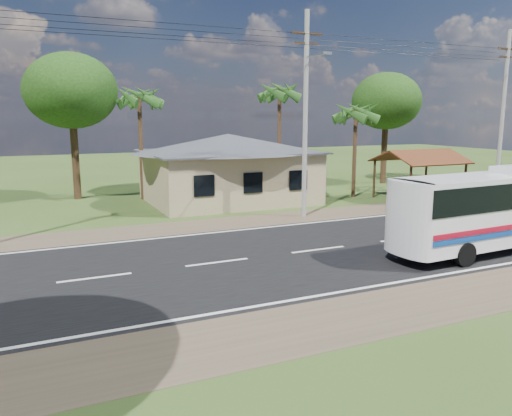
{
  "coord_description": "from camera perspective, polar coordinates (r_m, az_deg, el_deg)",
  "views": [
    {
      "loc": [
        -10.71,
        -17.37,
        5.55
      ],
      "look_at": [
        -2.42,
        1.0,
        1.81
      ],
      "focal_mm": 35.0,
      "sensor_mm": 36.0,
      "label": 1
    }
  ],
  "objects": [
    {
      "name": "concrete_barrier",
      "position": [
        32.71,
        20.11,
        0.89
      ],
      "size": [
        7.0,
        0.3,
        0.9
      ],
      "primitive_type": "cube",
      "color": "#9E9E99",
      "rests_on": "ground"
    },
    {
      "name": "waiting_shed",
      "position": [
        35.21,
        18.23,
        5.39
      ],
      "size": [
        5.2,
        4.48,
        3.35
      ],
      "color": "#392414",
      "rests_on": "ground"
    },
    {
      "name": "tree_behind_house",
      "position": [
        35.51,
        -20.39,
        12.39
      ],
      "size": [
        6.0,
        6.0,
        9.61
      ],
      "color": "#47301E",
      "rests_on": "ground"
    },
    {
      "name": "tree_behind_shed",
      "position": [
        42.76,
        14.68,
        11.69
      ],
      "size": [
        5.6,
        5.6,
        9.02
      ],
      "color": "#47301E",
      "rests_on": "ground"
    },
    {
      "name": "palm_mid",
      "position": [
        36.91,
        2.71,
        12.99
      ],
      "size": [
        2.8,
        2.8,
        8.2
      ],
      "color": "#47301E",
      "rests_on": "ground"
    },
    {
      "name": "road",
      "position": [
        21.15,
        7.12,
        -4.76
      ],
      "size": [
        120.0,
        16.0,
        0.03
      ],
      "color": "black",
      "rests_on": "ground"
    },
    {
      "name": "palm_far",
      "position": [
        34.06,
        -13.22,
        12.13
      ],
      "size": [
        2.8,
        2.8,
        7.7
      ],
      "color": "#47301E",
      "rests_on": "ground"
    },
    {
      "name": "palm_near",
      "position": [
        34.84,
        11.36,
        10.57
      ],
      "size": [
        2.8,
        2.8,
        6.7
      ],
      "color": "#47301E",
      "rests_on": "ground"
    },
    {
      "name": "utility_poles",
      "position": [
        27.36,
        5.08,
        10.92
      ],
      "size": [
        32.8,
        2.22,
        11.0
      ],
      "color": "#9E9E99",
      "rests_on": "ground"
    },
    {
      "name": "motorcycle",
      "position": [
        33.59,
        16.97,
        1.3
      ],
      "size": [
        1.77,
        0.91,
        0.88
      ],
      "primitive_type": "imported",
      "rotation": [
        0.0,
        0.0,
        1.77
      ],
      "color": "black",
      "rests_on": "ground"
    },
    {
      "name": "coach_bus",
      "position": [
        23.4,
        26.92,
        0.59
      ],
      "size": [
        11.26,
        2.87,
        3.47
      ],
      "rotation": [
        0.0,
        0.0,
        0.05
      ],
      "color": "silver",
      "rests_on": "ground"
    },
    {
      "name": "house",
      "position": [
        32.68,
        -3.21,
        5.39
      ],
      "size": [
        12.4,
        10.0,
        5.0
      ],
      "color": "tan",
      "rests_on": "ground"
    },
    {
      "name": "ground",
      "position": [
        21.15,
        7.12,
        -4.79
      ],
      "size": [
        120.0,
        120.0,
        0.0
      ],
      "primitive_type": "plane",
      "color": "#304619",
      "rests_on": "ground"
    },
    {
      "name": "person",
      "position": [
        34.64,
        26.28,
        1.61
      ],
      "size": [
        0.72,
        0.6,
        1.69
      ],
      "primitive_type": "imported",
      "rotation": [
        0.0,
        0.0,
        2.78
      ],
      "color": "navy",
      "rests_on": "ground"
    }
  ]
}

